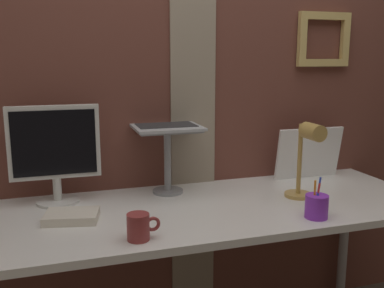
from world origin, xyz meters
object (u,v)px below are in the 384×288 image
Objects in this scene: desk_lamp at (307,153)px; coffee_mug at (139,227)px; pen_cup at (317,206)px; whiteboard_panel at (309,153)px; monitor at (55,148)px; laptop at (163,114)px.

coffee_mug is (-0.77, -0.20, -0.17)m from desk_lamp.
whiteboard_panel is at bearing 61.10° from pen_cup.
monitor is 0.59m from coffee_mug.
pen_cup is at bearing -49.98° from laptop.
desk_lamp is 2.97× the size of coffee_mug.
monitor is 1.09m from pen_cup.
desk_lamp is 0.27m from pen_cup.
pen_cup is at bearing -118.90° from whiteboard_panel.
monitor is at bearing -171.55° from laptop.
whiteboard_panel is 2.20× the size of pen_cup.
laptop is 0.90× the size of desk_lamp.
monitor is 3.61× the size of coffee_mug.
monitor reaches higher than desk_lamp.
pen_cup is (0.47, -0.56, -0.31)m from laptop.
laptop is 2.68× the size of coffee_mug.
laptop is at bearing 130.02° from pen_cup.
coffee_mug is at bearing -61.80° from monitor.
laptop is at bearing 68.01° from coffee_mug.
whiteboard_panel is at bearing 55.95° from desk_lamp.
laptop is 1.91× the size of pen_cup.
coffee_mug is at bearing -152.42° from whiteboard_panel.
desk_lamp reaches higher than whiteboard_panel.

